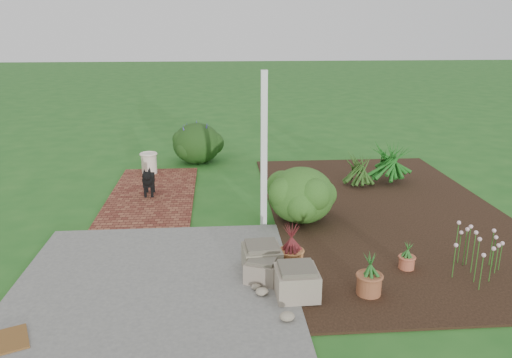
{
  "coord_description": "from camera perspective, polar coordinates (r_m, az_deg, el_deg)",
  "views": [
    {
      "loc": [
        -0.42,
        -7.47,
        3.13
      ],
      "look_at": [
        0.2,
        0.4,
        0.7
      ],
      "focal_mm": 35.0,
      "sensor_mm": 36.0,
      "label": 1
    }
  ],
  "objects": [
    {
      "name": "terracotta_pot_small_right",
      "position": [
        6.28,
        12.79,
        -11.65
      ],
      "size": [
        0.33,
        0.33,
        0.25
      ],
      "primitive_type": "cylinder",
      "rotation": [
        0.0,
        0.0,
        0.12
      ],
      "color": "brown",
      "rests_on": "garden_bed"
    },
    {
      "name": "brick_path",
      "position": [
        9.82,
        -11.76,
        -1.74
      ],
      "size": [
        1.6,
        3.5,
        0.04
      ],
      "primitive_type": "cube",
      "color": "#5C261D",
      "rests_on": "ground"
    },
    {
      "name": "garden_bed",
      "position": [
        9.04,
        14.67,
        -3.63
      ],
      "size": [
        4.0,
        7.0,
        0.03
      ],
      "primitive_type": "cube",
      "color": "black",
      "rests_on": "ground"
    },
    {
      "name": "terracotta_pot_bronze",
      "position": [
        6.73,
        4.03,
        -9.11
      ],
      "size": [
        0.35,
        0.35,
        0.26
      ],
      "primitive_type": "cylinder",
      "rotation": [
        0.0,
        0.0,
        -0.08
      ],
      "color": "#B5713D",
      "rests_on": "garden_bed"
    },
    {
      "name": "stone_trough_far",
      "position": [
        6.63,
        0.67,
        -9.13
      ],
      "size": [
        0.52,
        0.52,
        0.32
      ],
      "primitive_type": "cube",
      "rotation": [
        0.0,
        0.0,
        0.07
      ],
      "color": "#756B59",
      "rests_on": "concrete_patio"
    },
    {
      "name": "concrete_patio",
      "position": [
        6.57,
        -11.45,
        -11.54
      ],
      "size": [
        3.5,
        3.5,
        0.04
      ],
      "primitive_type": "cube",
      "color": "slate",
      "rests_on": "ground"
    },
    {
      "name": "purple_flowering_bush",
      "position": [
        11.96,
        -6.78,
        4.2
      ],
      "size": [
        1.16,
        1.16,
        0.97
      ],
      "primitive_type": "ellipsoid",
      "rotation": [
        0.0,
        0.0,
        0.01
      ],
      "color": "black",
      "rests_on": "ground"
    },
    {
      "name": "stone_trough_near",
      "position": [
        6.07,
        4.67,
        -11.75
      ],
      "size": [
        0.51,
        0.51,
        0.33
      ],
      "primitive_type": "cube",
      "rotation": [
        0.0,
        0.0,
        0.03
      ],
      "color": "gray",
      "rests_on": "concrete_patio"
    },
    {
      "name": "black_dog",
      "position": [
        9.61,
        -12.19,
        -0.07
      ],
      "size": [
        0.19,
        0.62,
        0.53
      ],
      "rotation": [
        0.0,
        0.0,
        0.02
      ],
      "color": "black",
      "rests_on": "brick_path"
    },
    {
      "name": "agapanthus_clump_back",
      "position": [
        10.58,
        15.04,
        2.34
      ],
      "size": [
        1.14,
        1.14,
        1.02
      ],
      "primitive_type": null,
      "rotation": [
        0.0,
        0.0,
        0.01
      ],
      "color": "#0F4213",
      "rests_on": "garden_bed"
    },
    {
      "name": "stone_trough_mid",
      "position": [
        6.41,
        0.76,
        -10.41
      ],
      "size": [
        0.51,
        0.51,
        0.26
      ],
      "primitive_type": "cube",
      "rotation": [
        0.0,
        0.0,
        -0.37
      ],
      "color": "gray",
      "rests_on": "concrete_patio"
    },
    {
      "name": "veranda_post",
      "position": [
        7.84,
        0.9,
        3.22
      ],
      "size": [
        0.1,
        0.1,
        2.5
      ],
      "primitive_type": "cube",
      "color": "white",
      "rests_on": "ground"
    },
    {
      "name": "terracotta_pot_small_left",
      "position": [
        7.03,
        16.84,
        -9.09
      ],
      "size": [
        0.21,
        0.21,
        0.17
      ],
      "primitive_type": "cylinder",
      "rotation": [
        0.0,
        0.0,
        0.04
      ],
      "color": "#B65B3D",
      "rests_on": "garden_bed"
    },
    {
      "name": "agapanthus_clump_front",
      "position": [
        10.21,
        11.6,
        1.37
      ],
      "size": [
        1.03,
        1.03,
        0.79
      ],
      "primitive_type": null,
      "rotation": [
        0.0,
        0.0,
        0.18
      ],
      "color": "#143D10",
      "rests_on": "garden_bed"
    },
    {
      "name": "ground",
      "position": [
        8.11,
        -1.19,
        -5.59
      ],
      "size": [
        80.0,
        80.0,
        0.0
      ],
      "primitive_type": "plane",
      "color": "#215E1D",
      "rests_on": "ground"
    },
    {
      "name": "pink_flower_patch",
      "position": [
        6.99,
        23.81,
        -7.95
      ],
      "size": [
        1.16,
        1.16,
        0.62
      ],
      "primitive_type": null,
      "rotation": [
        0.0,
        0.0,
        0.21
      ],
      "color": "#113D0F",
      "rests_on": "garden_bed"
    },
    {
      "name": "cream_ceramic_urn",
      "position": [
        11.13,
        -12.12,
        1.77
      ],
      "size": [
        0.44,
        0.44,
        0.44
      ],
      "primitive_type": "cylinder",
      "rotation": [
        0.0,
        0.0,
        -0.43
      ],
      "color": "#F0DCC6",
      "rests_on": "brick_path"
    },
    {
      "name": "evergreen_shrub",
      "position": [
        8.23,
        5.2,
        -1.67
      ],
      "size": [
        1.21,
        1.21,
        0.92
      ],
      "primitive_type": "ellipsoid",
      "rotation": [
        0.0,
        0.0,
        -0.12
      ],
      "color": "#103E11",
      "rests_on": "garden_bed"
    }
  ]
}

